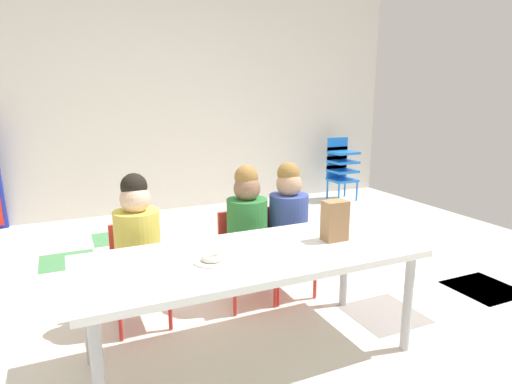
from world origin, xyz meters
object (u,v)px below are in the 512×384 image
at_px(seated_child_middle_seat, 247,222).
at_px(paper_bag_brown, 335,221).
at_px(craft_table, 252,262).
at_px(seated_child_near_camera, 137,236).
at_px(paper_plate_near_edge, 212,261).
at_px(donut_powdered_on_plate, 212,257).
at_px(seated_child_far_right, 288,217).
at_px(kid_chair_blue_stack, 341,165).

relative_size(seated_child_middle_seat, paper_bag_brown, 4.17).
height_order(craft_table, paper_bag_brown, paper_bag_brown).
relative_size(seated_child_near_camera, paper_plate_near_edge, 5.10).
height_order(seated_child_middle_seat, donut_powdered_on_plate, seated_child_middle_seat).
bearing_deg(seated_child_far_right, paper_bag_brown, -92.64).
xyz_separation_m(seated_child_near_camera, kid_chair_blue_stack, (2.96, 2.19, -0.10)).
height_order(kid_chair_blue_stack, paper_plate_near_edge, kid_chair_blue_stack).
bearing_deg(paper_plate_near_edge, kid_chair_blue_stack, 45.80).
bearing_deg(paper_bag_brown, seated_child_near_camera, 149.08).
height_order(seated_child_near_camera, seated_child_middle_seat, same).
relative_size(craft_table, seated_child_near_camera, 1.87).
bearing_deg(paper_bag_brown, craft_table, 179.68).
bearing_deg(seated_child_far_right, craft_table, -131.97).
xyz_separation_m(paper_plate_near_edge, donut_powdered_on_plate, (0.00, 0.00, 0.02)).
relative_size(paper_bag_brown, paper_plate_near_edge, 1.22).
xyz_separation_m(seated_child_far_right, donut_powdered_on_plate, (-0.74, -0.60, 0.05)).
height_order(seated_child_middle_seat, kid_chair_blue_stack, seated_child_middle_seat).
relative_size(kid_chair_blue_stack, donut_powdered_on_plate, 7.62).
xyz_separation_m(seated_child_far_right, kid_chair_blue_stack, (1.97, 2.19, -0.10)).
height_order(seated_child_far_right, donut_powdered_on_plate, seated_child_far_right).
distance_m(seated_child_middle_seat, seated_child_far_right, 0.30).
relative_size(seated_child_middle_seat, donut_powdered_on_plate, 8.74).
relative_size(seated_child_far_right, donut_powdered_on_plate, 8.74).
relative_size(seated_child_far_right, paper_plate_near_edge, 5.10).
bearing_deg(donut_powdered_on_plate, seated_child_near_camera, 112.64).
bearing_deg(seated_child_middle_seat, donut_powdered_on_plate, -125.90).
bearing_deg(seated_child_far_right, seated_child_middle_seat, 180.00).
height_order(craft_table, donut_powdered_on_plate, donut_powdered_on_plate).
bearing_deg(paper_bag_brown, seated_child_middle_seat, 115.46).
relative_size(craft_table, paper_plate_near_edge, 9.54).
distance_m(seated_child_middle_seat, paper_plate_near_edge, 0.74).
bearing_deg(seated_child_middle_seat, paper_plate_near_edge, -125.90).
bearing_deg(craft_table, kid_chair_blue_stack, 47.93).
bearing_deg(donut_powdered_on_plate, paper_bag_brown, 2.15).
bearing_deg(paper_bag_brown, kid_chair_blue_stack, 54.08).
relative_size(craft_table, paper_bag_brown, 7.81).
distance_m(paper_bag_brown, paper_plate_near_edge, 0.72).
height_order(paper_bag_brown, paper_plate_near_edge, paper_bag_brown).
bearing_deg(kid_chair_blue_stack, seated_child_middle_seat, -136.14).
height_order(seated_child_far_right, paper_plate_near_edge, seated_child_far_right).
bearing_deg(seated_child_middle_seat, kid_chair_blue_stack, 43.86).
height_order(craft_table, seated_child_far_right, seated_child_far_right).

